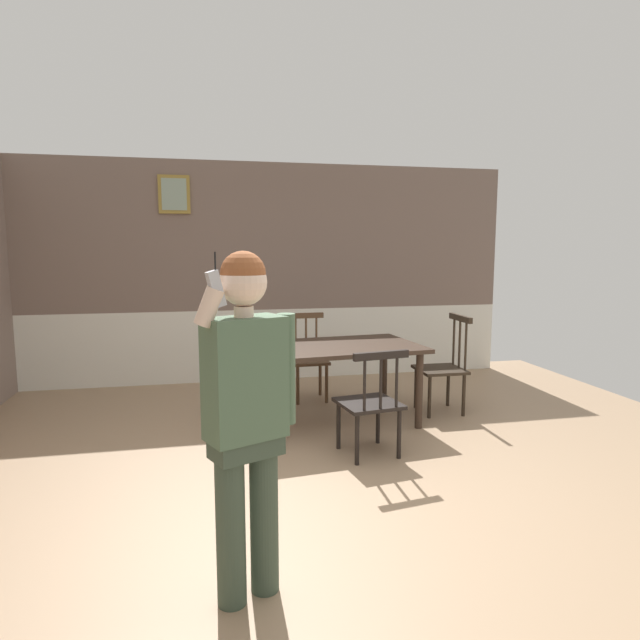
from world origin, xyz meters
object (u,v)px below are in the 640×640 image
object	(u,v)px
dining_table	(334,354)
chair_by_doorway	(370,402)
chair_near_window	(309,359)
chair_at_table_head	(444,366)
person_figure	(247,406)

from	to	relation	value
dining_table	chair_by_doorway	bearing A→B (deg)	-84.04
dining_table	chair_near_window	bearing A→B (deg)	95.60
chair_by_doorway	chair_at_table_head	size ratio (longest dim) A/B	0.89
dining_table	chair_at_table_head	size ratio (longest dim) A/B	1.69
dining_table	person_figure	size ratio (longest dim) A/B	1.02
dining_table	chair_at_table_head	xyz separation A→B (m)	(1.19, 0.12, -0.20)
chair_by_doorway	chair_at_table_head	xyz separation A→B (m)	(1.10, 1.00, 0.03)
dining_table	chair_by_doorway	world-z (taller)	chair_by_doorway
chair_near_window	person_figure	size ratio (longest dim) A/B	0.57
chair_near_window	chair_at_table_head	distance (m)	1.49
chair_by_doorway	chair_near_window	bearing A→B (deg)	86.85
dining_table	chair_near_window	world-z (taller)	chair_near_window
chair_near_window	chair_at_table_head	bearing A→B (deg)	148.59
chair_by_doorway	person_figure	size ratio (longest dim) A/B	0.53
chair_by_doorway	person_figure	xyz separation A→B (m)	(-1.12, -1.63, 0.51)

